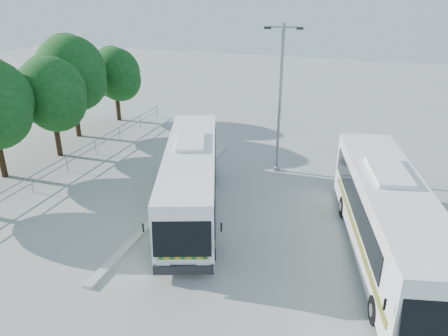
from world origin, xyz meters
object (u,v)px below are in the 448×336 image
at_px(tree_far_d, 71,71).
at_px(lamppost, 280,94).
at_px(coach_main, 191,178).
at_px(coach_adjacent, 389,219).
at_px(tree_far_c, 51,92).
at_px(tree_far_e, 115,73).

relative_size(tree_far_d, lamppost, 0.85).
height_order(coach_main, lamppost, lamppost).
xyz_separation_m(tree_far_d, coach_adjacent, (21.57, -9.00, -2.93)).
xyz_separation_m(tree_far_c, tree_far_e, (-0.51, 8.20, -0.37)).
xyz_separation_m(tree_far_c, tree_far_d, (-1.19, 3.70, 0.56)).
bearing_deg(coach_main, coach_adjacent, -27.76).
distance_m(tree_far_c, coach_adjacent, 21.19).
relative_size(tree_far_e, lamppost, 0.68).
height_order(coach_main, coach_adjacent, coach_adjacent).
height_order(tree_far_d, coach_adjacent, tree_far_d).
bearing_deg(lamppost, tree_far_c, -178.97).
xyz_separation_m(coach_adjacent, lamppost, (-6.26, 7.55, 2.89)).
bearing_deg(tree_far_d, coach_adjacent, -22.64).
relative_size(coach_main, coach_adjacent, 0.94).
distance_m(tree_far_c, tree_far_e, 8.22).
relative_size(coach_adjacent, lamppost, 1.46).
bearing_deg(coach_adjacent, tree_far_c, 152.34).
height_order(tree_far_e, coach_main, tree_far_e).
bearing_deg(tree_far_d, coach_main, -32.03).
bearing_deg(tree_far_e, coach_adjacent, -32.87).
xyz_separation_m(tree_far_e, coach_main, (11.64, -12.21, -2.10)).
distance_m(tree_far_d, lamppost, 15.38).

